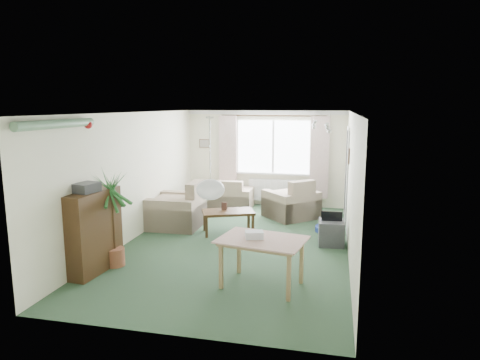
% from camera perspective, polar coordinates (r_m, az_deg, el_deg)
% --- Properties ---
extents(ground, '(6.50, 6.50, 0.00)m').
position_cam_1_polar(ground, '(7.98, -0.48, -8.53)').
color(ground, '#2B4830').
extents(window, '(1.80, 0.03, 1.30)m').
position_cam_1_polar(window, '(10.76, 4.47, 4.43)').
color(window, white).
extents(curtain_rod, '(2.60, 0.03, 0.03)m').
position_cam_1_polar(curtain_rod, '(10.63, 4.46, 8.53)').
color(curtain_rod, black).
extents(curtain_left, '(0.45, 0.08, 2.00)m').
position_cam_1_polar(curtain_left, '(10.91, -1.62, 3.32)').
color(curtain_left, beige).
extents(curtain_right, '(0.45, 0.08, 2.00)m').
position_cam_1_polar(curtain_right, '(10.58, 10.56, 2.95)').
color(curtain_right, beige).
extents(radiator, '(1.20, 0.10, 0.55)m').
position_cam_1_polar(radiator, '(10.88, 4.36, -1.36)').
color(radiator, white).
extents(doorway, '(0.03, 0.95, 2.00)m').
position_cam_1_polar(doorway, '(9.69, 14.04, 0.58)').
color(doorway, black).
extents(pendant_lamp, '(0.36, 0.36, 0.36)m').
position_cam_1_polar(pendant_lamp, '(5.39, -3.97, -1.29)').
color(pendant_lamp, white).
extents(tinsel_garland, '(1.60, 1.60, 0.12)m').
position_cam_1_polar(tinsel_garland, '(6.24, -23.20, 6.87)').
color(tinsel_garland, '#196626').
extents(bauble_cluster_a, '(0.20, 0.20, 0.20)m').
position_cam_1_polar(bauble_cluster_a, '(8.29, 9.81, 7.67)').
color(bauble_cluster_a, silver).
extents(bauble_cluster_b, '(0.20, 0.20, 0.20)m').
position_cam_1_polar(bauble_cluster_b, '(7.08, 11.75, 7.24)').
color(bauble_cluster_b, silver).
extents(wall_picture_back, '(0.28, 0.03, 0.22)m').
position_cam_1_polar(wall_picture_back, '(11.15, -4.75, 4.88)').
color(wall_picture_back, brown).
extents(wall_picture_right, '(0.03, 0.24, 0.30)m').
position_cam_1_polar(wall_picture_right, '(8.63, 14.30, 3.13)').
color(wall_picture_right, brown).
extents(sofa, '(1.47, 0.80, 0.72)m').
position_cam_1_polar(sofa, '(10.69, -2.23, -1.75)').
color(sofa, beige).
rests_on(sofa, ground).
extents(armchair_corner, '(1.39, 1.39, 0.90)m').
position_cam_1_polar(armchair_corner, '(9.77, 6.84, -2.39)').
color(armchair_corner, tan).
rests_on(armchair_corner, ground).
extents(armchair_left, '(1.04, 1.10, 0.97)m').
position_cam_1_polar(armchair_left, '(9.08, -8.49, -3.17)').
color(armchair_left, '#C8AE97').
rests_on(armchair_left, ground).
extents(coffee_table, '(1.15, 0.90, 0.46)m').
position_cam_1_polar(coffee_table, '(8.58, -1.58, -5.61)').
color(coffee_table, black).
rests_on(coffee_table, ground).
extents(photo_frame, '(0.12, 0.05, 0.16)m').
position_cam_1_polar(photo_frame, '(8.57, -2.11, -3.50)').
color(photo_frame, '#4F3128').
rests_on(photo_frame, coffee_table).
extents(bookshelf, '(0.43, 1.05, 1.26)m').
position_cam_1_polar(bookshelf, '(6.94, -18.95, -6.50)').
color(bookshelf, black).
rests_on(bookshelf, ground).
extents(hifi_box, '(0.34, 0.40, 0.14)m').
position_cam_1_polar(hifi_box, '(6.71, -19.82, -0.96)').
color(hifi_box, '#35353A').
rests_on(hifi_box, bookshelf).
extents(houseplant, '(0.83, 0.83, 1.54)m').
position_cam_1_polar(houseplant, '(7.02, -16.58, -4.99)').
color(houseplant, '#266221').
rests_on(houseplant, ground).
extents(dining_table, '(1.19, 0.91, 0.67)m').
position_cam_1_polar(dining_table, '(6.13, 2.94, -11.02)').
color(dining_table, tan).
rests_on(dining_table, ground).
extents(gift_box, '(0.29, 0.24, 0.12)m').
position_cam_1_polar(gift_box, '(6.02, 1.91, -7.40)').
color(gift_box, silver).
rests_on(gift_box, dining_table).
extents(tv_cube, '(0.48, 0.52, 0.45)m').
position_cam_1_polar(tv_cube, '(8.06, 12.05, -6.87)').
color(tv_cube, '#3A3B3F').
rests_on(tv_cube, ground).
extents(pet_bed, '(0.72, 0.72, 0.11)m').
position_cam_1_polar(pet_bed, '(8.90, 11.76, -6.41)').
color(pet_bed, navy).
rests_on(pet_bed, ground).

